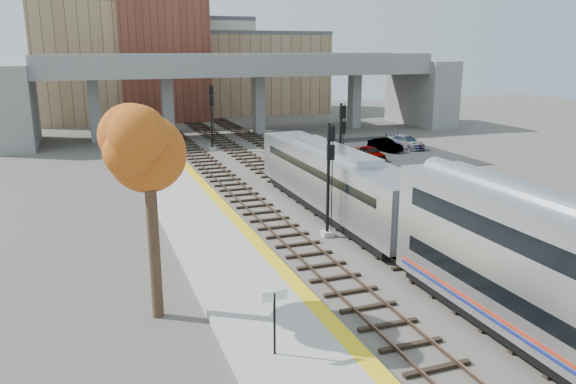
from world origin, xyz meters
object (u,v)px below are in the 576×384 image
object	(u,v)px
signal_mast_near	(329,184)
signal_mast_far	(212,119)
locomotive	(334,179)
car_b	(385,145)
signal_mast_mid	(341,154)
tree	(148,152)
car_a	(371,153)
car_c	(406,142)

from	to	relation	value
signal_mast_near	signal_mast_far	xyz separation A→B (m)	(0.00, 28.82, 0.20)
locomotive	car_b	world-z (taller)	locomotive
signal_mast_far	car_b	distance (m)	17.74
signal_mast_mid	tree	xyz separation A→B (m)	(-14.25, -13.54, 3.36)
car_a	tree	bearing A→B (deg)	-136.25
signal_mast_far	car_a	world-z (taller)	signal_mast_far
tree	car_c	bearing A→B (deg)	45.01
car_b	tree	bearing A→B (deg)	-148.96
signal_mast_near	signal_mast_mid	size ratio (longest dim) A/B	0.96
tree	car_b	size ratio (longest dim) A/B	2.31
locomotive	car_c	size ratio (longest dim) A/B	4.17
locomotive	car_b	size ratio (longest dim) A/B	4.97
signal_mast_mid	signal_mast_far	distance (m)	22.06
signal_mast_mid	tree	bearing A→B (deg)	-136.46
signal_mast_mid	signal_mast_far	bearing A→B (deg)	100.71
car_c	locomotive	bearing A→B (deg)	-144.43
car_a	car_c	xyz separation A→B (m)	(6.31, 4.09, 0.04)
tree	car_c	world-z (taller)	tree
locomotive	car_a	xyz separation A→B (m)	(10.67, 14.93, -1.61)
signal_mast_mid	signal_mast_far	size ratio (longest dim) A/B	1.00
signal_mast_mid	car_a	size ratio (longest dim) A/B	1.80
locomotive	signal_mast_near	xyz separation A→B (m)	(-2.10, -3.83, 0.74)
locomotive	signal_mast_far	xyz separation A→B (m)	(-2.10, 24.99, 0.93)
signal_mast_near	car_b	xyz separation A→B (m)	(16.23, 22.11, -2.34)
car_a	car_b	xyz separation A→B (m)	(3.45, 3.36, 0.01)
signal_mast_far	tree	xyz separation A→B (m)	(-10.15, -35.21, 3.34)
tree	car_c	distance (m)	41.76
car_b	signal_mast_near	bearing A→B (deg)	-142.46
tree	car_c	size ratio (longest dim) A/B	1.93
car_c	signal_mast_near	bearing A→B (deg)	-142.54
tree	car_a	distance (m)	34.54
signal_mast_near	car_a	bearing A→B (deg)	55.75
signal_mast_far	car_c	xyz separation A→B (m)	(19.08, -5.97, -2.51)
signal_mast_near	tree	bearing A→B (deg)	-147.77
car_c	car_b	bearing A→B (deg)	-178.30
tree	locomotive	bearing A→B (deg)	39.86
tree	car_a	world-z (taller)	tree
car_c	signal_mast_far	bearing A→B (deg)	149.96
locomotive	tree	world-z (taller)	tree
signal_mast_far	car_a	distance (m)	16.46
signal_mast_mid	car_c	world-z (taller)	signal_mast_mid
car_b	car_c	size ratio (longest dim) A/B	0.84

